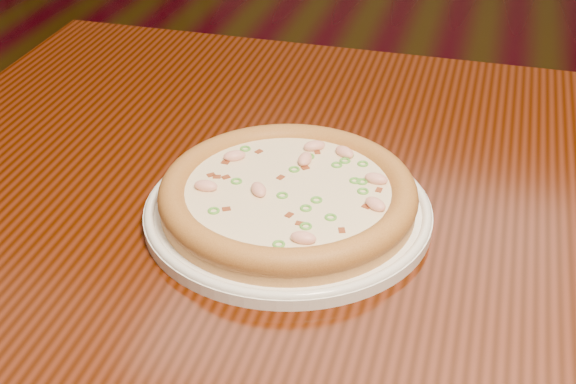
# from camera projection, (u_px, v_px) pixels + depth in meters

# --- Properties ---
(hero_table) EXTENTS (1.20, 0.80, 0.75)m
(hero_table) POSITION_uv_depth(u_px,v_px,m) (405.00, 282.00, 0.88)
(hero_table) COLOR black
(hero_table) RESTS_ON ground
(plate) EXTENTS (0.29, 0.29, 0.02)m
(plate) POSITION_uv_depth(u_px,v_px,m) (288.00, 210.00, 0.81)
(plate) COLOR white
(plate) RESTS_ON hero_table
(pizza) EXTENTS (0.26, 0.26, 0.03)m
(pizza) POSITION_uv_depth(u_px,v_px,m) (288.00, 194.00, 0.80)
(pizza) COLOR tan
(pizza) RESTS_ON plate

